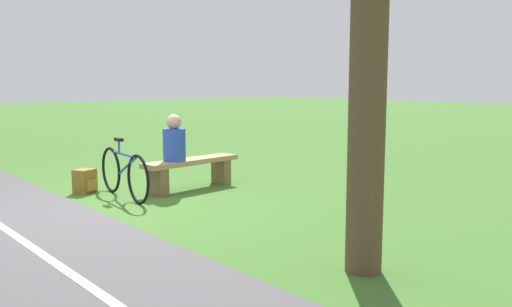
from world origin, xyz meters
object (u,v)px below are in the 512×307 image
at_px(backpack, 85,181).
at_px(tree_far_left, 371,81).
at_px(person_seated, 174,141).
at_px(bicycle, 124,173).
at_px(bench, 191,168).

bearing_deg(backpack, tree_far_left, 95.86).
distance_m(person_seated, backpack, 1.57).
relative_size(bicycle, tree_far_left, 0.45).
xyz_separation_m(person_seated, tree_far_left, (0.58, 4.34, 0.94)).
relative_size(bench, backpack, 4.74).
height_order(person_seated, bicycle, person_seated).
distance_m(person_seated, bicycle, 0.95).
height_order(bench, person_seated, person_seated).
xyz_separation_m(bench, person_seated, (0.34, 0.04, 0.48)).
relative_size(bench, tree_far_left, 0.45).
height_order(bicycle, backpack, bicycle).
height_order(person_seated, tree_far_left, tree_far_left).
distance_m(bench, backpack, 1.70).
bearing_deg(bench, backpack, -37.27).
bearing_deg(person_seated, bicycle, -15.50).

